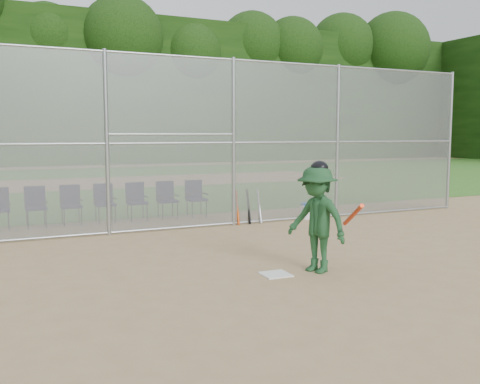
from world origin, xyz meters
name	(u,v)px	position (x,y,z in m)	size (l,w,h in m)	color
ground	(310,280)	(0.00, 0.00, 0.00)	(100.00, 100.00, 0.00)	tan
grass_strip	(95,183)	(0.00, 18.00, 0.01)	(100.00, 100.00, 0.00)	#336B20
dirt_patch_far	(95,183)	(0.00, 18.00, 0.01)	(24.00, 24.00, 0.00)	tan
backstop_fence	(194,140)	(0.00, 5.00, 2.07)	(16.09, 0.09, 4.00)	gray
treeline	(84,65)	(0.00, 20.00, 5.50)	(81.00, 60.00, 11.00)	black
home_plate	(275,274)	(-0.32, 0.50, 0.01)	(0.43, 0.43, 0.02)	white
batter_at_plate	(317,219)	(0.37, 0.40, 0.86)	(1.02, 1.41, 1.79)	#1D4926
water_cooler	(306,211)	(3.12, 5.08, 0.21)	(0.33, 0.33, 0.42)	white
spare_bats	(248,207)	(1.42, 5.03, 0.42)	(0.66, 0.27, 0.85)	#D84C14
chair_1	(36,207)	(-3.36, 6.74, 0.48)	(0.54, 0.52, 0.96)	#100F37
chair_2	(71,205)	(-2.55, 6.74, 0.48)	(0.54, 0.52, 0.96)	#100F37
chair_3	(105,203)	(-1.74, 6.74, 0.48)	(0.54, 0.52, 0.96)	#100F37
chair_4	(137,202)	(-0.93, 6.74, 0.48)	(0.54, 0.52, 0.96)	#100F37
chair_5	(168,200)	(-0.12, 6.74, 0.48)	(0.54, 0.52, 0.96)	#100F37
chair_6	(197,198)	(0.69, 6.74, 0.48)	(0.54, 0.52, 0.96)	#100F37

